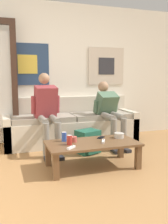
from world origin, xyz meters
TOP-DOWN VIEW (x-y plane):
  - ground_plane at (0.00, 0.00)m, footprint 18.00×18.00m
  - wall_back at (0.00, 2.42)m, footprint 10.00×0.07m
  - couch at (-0.02, 2.05)m, footprint 2.38×0.73m
  - coffee_table at (-0.11, 0.73)m, footprint 1.20×0.61m
  - person_seated_adult at (-0.53, 1.66)m, footprint 0.47×0.86m
  - person_seated_teen at (0.56, 1.67)m, footprint 0.47×0.94m
  - backpack at (0.05, 1.33)m, footprint 0.41×0.38m
  - ceramic_bowl at (0.33, 0.82)m, footprint 0.14×0.14m
  - pillar_candle at (-0.34, 0.82)m, footprint 0.09×0.09m
  - drink_can_blue at (-0.45, 0.89)m, footprint 0.07×0.07m
  - drink_can_red at (-0.43, 0.70)m, footprint 0.07×0.07m
  - game_controller_near_left at (-0.45, 0.53)m, footprint 0.13×0.12m
  - game_controller_near_right at (0.03, 0.68)m, footprint 0.09×0.14m
  - cell_phone at (0.09, 0.90)m, footprint 0.14×0.14m

SIDE VIEW (x-z plane):
  - ground_plane at x=0.00m, z-range 0.00..0.00m
  - backpack at x=0.05m, z-range -0.01..0.36m
  - coffee_table at x=-0.11m, z-range 0.12..0.46m
  - couch at x=-0.02m, z-range -0.11..0.70m
  - cell_phone at x=0.09m, z-range 0.34..0.35m
  - game_controller_near_left at x=-0.45m, z-range 0.34..0.37m
  - game_controller_near_right at x=0.03m, z-range 0.34..0.37m
  - pillar_candle at x=-0.34m, z-range 0.34..0.42m
  - ceramic_bowl at x=0.33m, z-range 0.35..0.42m
  - drink_can_blue at x=-0.45m, z-range 0.34..0.47m
  - drink_can_red at x=-0.43m, z-range 0.34..0.47m
  - person_seated_teen at x=0.56m, z-range 0.07..1.18m
  - person_seated_adult at x=-0.53m, z-range 0.05..1.31m
  - wall_back at x=0.00m, z-range 0.00..2.55m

